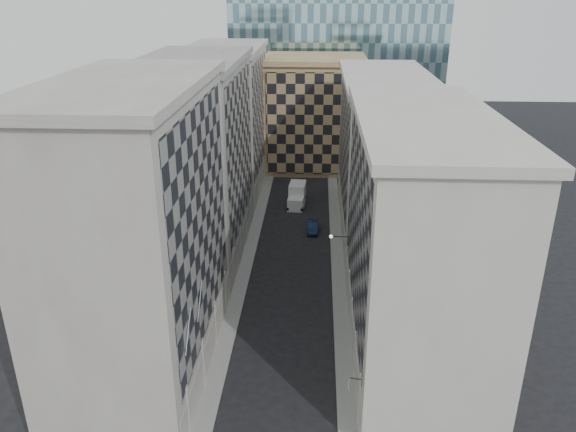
% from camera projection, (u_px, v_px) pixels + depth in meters
% --- Properties ---
extents(sidewalk_west, '(1.50, 100.00, 0.15)m').
position_uv_depth(sidewalk_west, '(247.00, 261.00, 65.02)').
color(sidewalk_west, gray).
rests_on(sidewalk_west, ground).
extents(sidewalk_east, '(1.50, 100.00, 0.15)m').
position_uv_depth(sidewalk_east, '(338.00, 263.00, 64.50)').
color(sidewalk_east, gray).
rests_on(sidewalk_east, ground).
extents(bldg_left_a, '(10.80, 22.80, 23.70)m').
position_uv_depth(bldg_left_a, '(141.00, 236.00, 43.27)').
color(bldg_left_a, '#9E988F').
rests_on(bldg_left_a, ground).
extents(bldg_left_b, '(10.80, 22.80, 22.70)m').
position_uv_depth(bldg_left_b, '(198.00, 160.00, 63.76)').
color(bldg_left_b, gray).
rests_on(bldg_left_b, ground).
extents(bldg_left_c, '(10.80, 22.80, 21.70)m').
position_uv_depth(bldg_left_c, '(228.00, 121.00, 84.26)').
color(bldg_left_c, '#9E988F').
rests_on(bldg_left_c, ground).
extents(bldg_right_a, '(10.80, 26.80, 20.70)m').
position_uv_depth(bldg_right_a, '(415.00, 238.00, 46.47)').
color(bldg_right_a, beige).
rests_on(bldg_right_a, ground).
extents(bldg_right_b, '(10.80, 28.80, 19.70)m').
position_uv_depth(bldg_right_b, '(382.00, 153.00, 71.57)').
color(bldg_right_b, beige).
rests_on(bldg_right_b, ground).
extents(tan_block, '(16.80, 14.80, 18.80)m').
position_uv_depth(tan_block, '(314.00, 113.00, 96.06)').
color(tan_block, '#A28055').
rests_on(tan_block, ground).
extents(church_tower, '(7.20, 7.20, 51.50)m').
position_uv_depth(church_tower, '(306.00, 1.00, 102.48)').
color(church_tower, '#302A25').
rests_on(church_tower, ground).
extents(flagpoles_left, '(0.10, 6.33, 2.33)m').
position_uv_depth(flagpoles_left, '(194.00, 315.00, 39.87)').
color(flagpoles_left, gray).
rests_on(flagpoles_left, ground).
extents(bracket_lamp, '(1.98, 0.36, 0.36)m').
position_uv_depth(bracket_lamp, '(333.00, 237.00, 56.67)').
color(bracket_lamp, black).
rests_on(bracket_lamp, ground).
extents(box_truck, '(2.63, 5.73, 3.07)m').
position_uv_depth(box_truck, '(297.00, 196.00, 81.40)').
color(box_truck, white).
rests_on(box_truck, ground).
extents(dark_car, '(1.38, 3.87, 1.27)m').
position_uv_depth(dark_car, '(313.00, 227.00, 72.80)').
color(dark_car, '#11203E').
rests_on(dark_car, ground).
extents(shop_sign, '(0.90, 0.71, 0.80)m').
position_uv_depth(shop_sign, '(350.00, 383.00, 39.46)').
color(shop_sign, black).
rests_on(shop_sign, ground).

